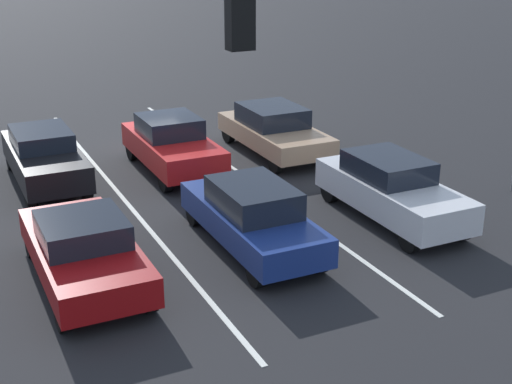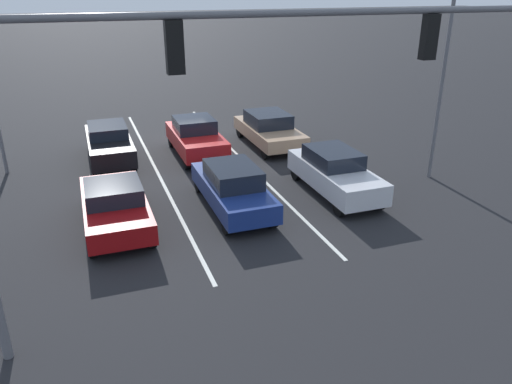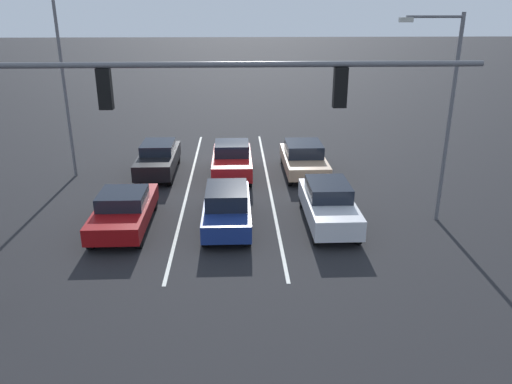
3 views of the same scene
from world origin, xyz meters
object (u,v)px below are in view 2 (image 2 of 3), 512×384
Objects in this scene: car_silver_leftlane_front at (335,172)px; car_black_rightlane_second at (109,143)px; car_maroon_rightlane_front at (115,205)px; street_lamp_left_shoulder at (439,61)px; traffic_signal_gantry at (184,90)px; car_tan_leftlane_second at (269,129)px; car_red_midlane_second at (196,137)px; car_navy_midlane_front at (233,187)px.

car_black_rightlane_second is (7.24, -6.34, 0.00)m from car_silver_leftlane_front.
car_maroon_rightlane_front is (7.60, 0.08, -0.08)m from car_silver_leftlane_front.
street_lamp_left_shoulder is (-4.01, -0.18, 3.63)m from car_silver_leftlane_front.
car_maroon_rightlane_front is at bearing -76.73° from traffic_signal_gantry.
car_tan_leftlane_second is at bearing 178.48° from car_black_rightlane_second.
car_tan_leftlane_second is (-3.52, -0.27, -0.04)m from car_red_midlane_second.
car_navy_midlane_front reaches higher than car_maroon_rightlane_front.
street_lamp_left_shoulder is at bearing -151.78° from traffic_signal_gantry.
car_maroon_rightlane_front is 0.97× the size of car_tan_leftlane_second.
car_tan_leftlane_second is 13.81m from traffic_signal_gantry.
car_silver_leftlane_front reaches higher than car_maroon_rightlane_front.
car_maroon_rightlane_front is 0.36× the size of traffic_signal_gantry.
car_navy_midlane_front is at bearing -115.49° from traffic_signal_gantry.
street_lamp_left_shoulder reaches higher than car_tan_leftlane_second.
car_maroon_rightlane_front is at bearing 56.33° from car_red_midlane_second.
car_tan_leftlane_second is at bearing -175.54° from car_red_midlane_second.
car_maroon_rightlane_front is 9.74m from car_tan_leftlane_second.
car_red_midlane_second is at bearing -123.67° from car_maroon_rightlane_front.
traffic_signal_gantry is at bearing 76.42° from car_red_midlane_second.
car_navy_midlane_front is 0.99× the size of car_tan_leftlane_second.
car_navy_midlane_front is at bearing -179.37° from car_maroon_rightlane_front.
traffic_signal_gantry is at bearing 40.24° from car_silver_leftlane_front.
car_red_midlane_second reaches higher than car_maroon_rightlane_front.
car_red_midlane_second is at bearing -36.68° from street_lamp_left_shoulder.
street_lamp_left_shoulder is at bearing 151.32° from car_black_rightlane_second.
car_maroon_rightlane_front is 1.04× the size of car_red_midlane_second.
car_silver_leftlane_front is 0.60× the size of street_lamp_left_shoulder.
car_black_rightlane_second reaches higher than car_navy_midlane_front.
car_silver_leftlane_front is at bearing 2.62° from street_lamp_left_shoulder.
car_silver_leftlane_front reaches higher than car_navy_midlane_front.
car_red_midlane_second reaches higher than car_tan_leftlane_second.
car_silver_leftlane_front is at bearing -139.76° from traffic_signal_gantry.
traffic_signal_gantry is (2.72, 11.25, 4.33)m from car_red_midlane_second.
car_black_rightlane_second is at bearing -85.66° from traffic_signal_gantry.
car_maroon_rightlane_front is 7.02m from traffic_signal_gantry.
car_maroon_rightlane_front is 6.43m from car_black_rightlane_second.
street_lamp_left_shoulder is (-10.36, -5.56, -0.72)m from traffic_signal_gantry.
car_tan_leftlane_second is (0.12, -6.15, -0.02)m from car_silver_leftlane_front.
car_tan_leftlane_second is 8.12m from street_lamp_left_shoulder.
car_black_rightlane_second is at bearing -1.52° from car_tan_leftlane_second.
car_silver_leftlane_front is at bearing -179.42° from car_navy_midlane_front.
traffic_signal_gantry is at bearing 103.27° from car_maroon_rightlane_front.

